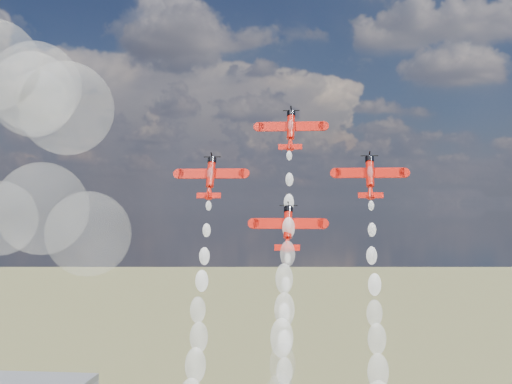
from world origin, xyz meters
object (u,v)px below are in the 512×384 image
object	(u,v)px
plane_right	(370,176)
plane_slot	(288,227)
plane_lead	(291,129)

from	to	relation	value
plane_right	plane_slot	distance (m)	17.39
plane_lead	plane_slot	distance (m)	19.95
plane_lead	plane_right	xyz separation A→B (m)	(14.25, -4.49, -8.91)
plane_lead	plane_right	size ratio (longest dim) A/B	1.00
plane_lead	plane_right	bearing A→B (deg)	-17.49
plane_right	plane_slot	bearing A→B (deg)	-162.51
plane_lead	plane_right	world-z (taller)	plane_lead
plane_right	plane_slot	size ratio (longest dim) A/B	1.00
plane_lead	plane_right	distance (m)	17.39
plane_right	plane_slot	world-z (taller)	plane_right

